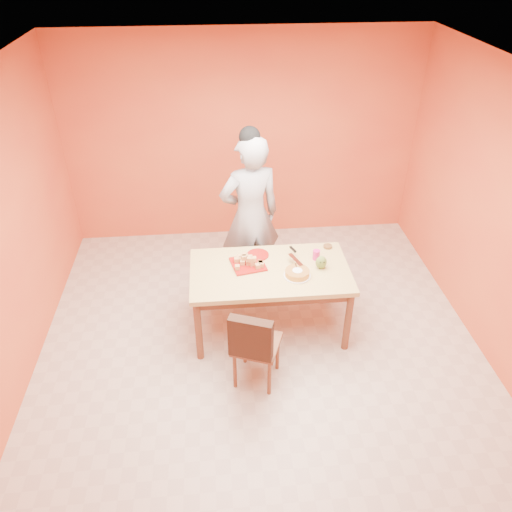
{
  "coord_description": "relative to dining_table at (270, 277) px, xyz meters",
  "views": [
    {
      "loc": [
        -0.39,
        -3.58,
        3.66
      ],
      "look_at": [
        -0.03,
        0.3,
        1.04
      ],
      "focal_mm": 35.0,
      "sensor_mm": 36.0,
      "label": 1
    }
  ],
  "objects": [
    {
      "name": "floor",
      "position": [
        -0.12,
        -0.45,
        -0.67
      ],
      "size": [
        5.0,
        5.0,
        0.0
      ],
      "primitive_type": "plane",
      "color": "beige",
      "rests_on": "ground"
    },
    {
      "name": "ceiling",
      "position": [
        -0.12,
        -0.45,
        2.03
      ],
      "size": [
        5.0,
        5.0,
        0.0
      ],
      "primitive_type": "plane",
      "rotation": [
        3.14,
        0.0,
        0.0
      ],
      "color": "silver",
      "rests_on": "wall_back"
    },
    {
      "name": "wall_back",
      "position": [
        -0.12,
        2.05,
        0.68
      ],
      "size": [
        4.5,
        0.0,
        4.5
      ],
      "primitive_type": "plane",
      "rotation": [
        1.57,
        0.0,
        0.0
      ],
      "color": "#DC6132",
      "rests_on": "floor"
    },
    {
      "name": "dining_table",
      "position": [
        0.0,
        0.0,
        0.0
      ],
      "size": [
        1.6,
        0.9,
        0.76
      ],
      "color": "tan",
      "rests_on": "floor"
    },
    {
      "name": "dining_chair",
      "position": [
        -0.2,
        -0.72,
        -0.2
      ],
      "size": [
        0.54,
        0.59,
        0.89
      ],
      "rotation": [
        0.0,
        0.0,
        -0.36
      ],
      "color": "brown",
      "rests_on": "floor"
    },
    {
      "name": "pastry_pile",
      "position": [
        -0.21,
        0.1,
        0.16
      ],
      "size": [
        0.29,
        0.29,
        0.09
      ],
      "primitive_type": null,
      "color": "tan",
      "rests_on": "pastry_platter"
    },
    {
      "name": "person",
      "position": [
        -0.13,
        0.78,
        0.28
      ],
      "size": [
        0.78,
        0.6,
        1.89
      ],
      "primitive_type": "imported",
      "rotation": [
        0.0,
        0.0,
        3.38
      ],
      "color": "gray",
      "rests_on": "floor"
    },
    {
      "name": "pastry_platter",
      "position": [
        -0.21,
        0.1,
        0.1
      ],
      "size": [
        0.38,
        0.38,
        0.02
      ],
      "primitive_type": "cube",
      "rotation": [
        0.0,
        0.0,
        0.2
      ],
      "color": "maroon",
      "rests_on": "dining_table"
    },
    {
      "name": "red_dinner_plate",
      "position": [
        -0.1,
        0.27,
        0.1
      ],
      "size": [
        0.28,
        0.28,
        0.01
      ],
      "primitive_type": "cylinder",
      "rotation": [
        0.0,
        0.0,
        -0.28
      ],
      "color": "maroon",
      "rests_on": "dining_table"
    },
    {
      "name": "white_cake_plate",
      "position": [
        0.25,
        -0.13,
        0.1
      ],
      "size": [
        0.34,
        0.34,
        0.01
      ],
      "primitive_type": "cylinder",
      "rotation": [
        0.0,
        0.0,
        -0.31
      ],
      "color": "white",
      "rests_on": "dining_table"
    },
    {
      "name": "sponge_cake",
      "position": [
        0.25,
        -0.13,
        0.13
      ],
      "size": [
        0.28,
        0.28,
        0.05
      ],
      "primitive_type": "cylinder",
      "rotation": [
        0.0,
        0.0,
        0.2
      ],
      "color": "gold",
      "rests_on": "white_cake_plate"
    },
    {
      "name": "cake_server",
      "position": [
        0.26,
        0.05,
        0.17
      ],
      "size": [
        0.13,
        0.24,
        0.01
      ],
      "primitive_type": "cube",
      "rotation": [
        0.0,
        0.0,
        0.37
      ],
      "color": "silver",
      "rests_on": "sponge_cake"
    },
    {
      "name": "egg_ornament",
      "position": [
        0.51,
        -0.02,
        0.16
      ],
      "size": [
        0.14,
        0.12,
        0.14
      ],
      "primitive_type": "ellipsoid",
      "rotation": [
        0.0,
        0.0,
        -0.32
      ],
      "color": "olive",
      "rests_on": "dining_table"
    },
    {
      "name": "magenta_glass",
      "position": [
        0.49,
        0.15,
        0.15
      ],
      "size": [
        0.09,
        0.09,
        0.11
      ],
      "primitive_type": "cylinder",
      "rotation": [
        0.0,
        0.0,
        0.31
      ],
      "color": "#CD1E75",
      "rests_on": "dining_table"
    },
    {
      "name": "checker_tin",
      "position": [
        0.66,
        0.35,
        0.11
      ],
      "size": [
        0.12,
        0.12,
        0.03
      ],
      "primitive_type": "cylinder",
      "rotation": [
        0.0,
        0.0,
        -0.35
      ],
      "color": "#3E2411",
      "rests_on": "dining_table"
    }
  ]
}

